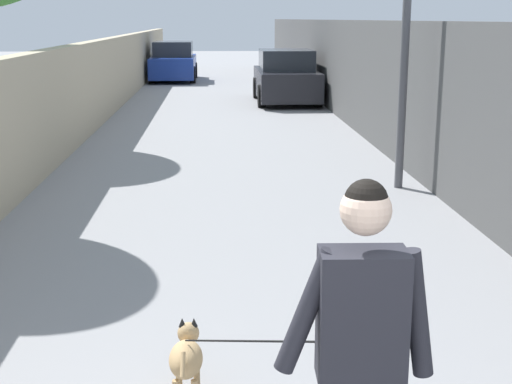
% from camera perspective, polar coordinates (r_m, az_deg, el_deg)
% --- Properties ---
extents(ground_plane, '(80.00, 80.00, 0.00)m').
position_cam_1_polar(ground_plane, '(15.66, -2.45, 4.80)').
color(ground_plane, gray).
extents(wall_left, '(48.00, 0.30, 1.92)m').
position_cam_1_polar(wall_left, '(13.84, -15.07, 7.18)').
color(wall_left, tan).
rests_on(wall_left, ground).
extents(fence_right, '(48.00, 0.30, 2.39)m').
position_cam_1_polar(fence_right, '(13.90, 10.32, 8.42)').
color(fence_right, '#4C4C4C').
rests_on(fence_right, ground).
extents(person_skateboarder, '(0.23, 0.71, 1.70)m').
position_cam_1_polar(person_skateboarder, '(3.20, 8.40, -11.38)').
color(person_skateboarder, '#333859').
rests_on(person_skateboarder, skateboard).
extents(dog, '(1.75, 0.96, 1.06)m').
position_cam_1_polar(dog, '(4.81, -5.55, -12.94)').
color(dog, tan).
rests_on(dog, ground).
extents(car_near, '(3.92, 1.80, 1.54)m').
position_cam_1_polar(car_near, '(21.28, 2.41, 9.10)').
color(car_near, black).
rests_on(car_near, ground).
extents(car_far, '(4.08, 1.80, 1.54)m').
position_cam_1_polar(car_far, '(29.07, -6.61, 10.26)').
color(car_far, navy).
rests_on(car_far, ground).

